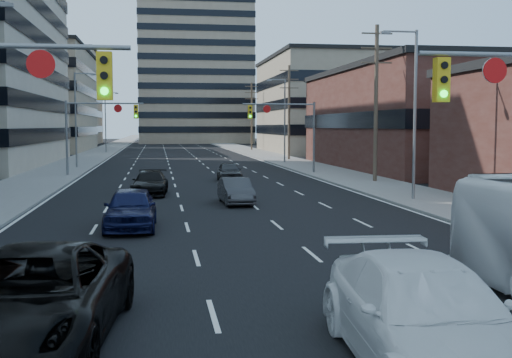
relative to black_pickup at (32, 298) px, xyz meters
The scene contains 24 objects.
road_surface 125.44m from the black_pickup, 87.62° to the left, with size 18.00×300.00×0.02m, color black.
sidewalk_left 125.49m from the black_pickup, 92.88° to the left, with size 5.00×300.00×0.15m, color slate.
sidewalk_right 126.44m from the black_pickup, 82.41° to the left, with size 5.00×300.00×0.15m, color slate.
office_left_far 97.42m from the black_pickup, 101.16° to the left, with size 20.00×30.00×16.00m, color gray.
storefront_right_mid 54.04m from the black_pickup, 57.21° to the left, with size 20.00×30.00×9.00m, color #472119.
office_right_far 88.84m from the black_pickup, 70.08° to the left, with size 22.00×28.00×14.00m, color gray.
apartment_tower 148.44m from the black_pickup, 85.59° to the left, with size 26.00×26.00×58.00m, color gray.
bg_block_left 137.54m from the black_pickup, 99.56° to the left, with size 24.00×24.00×20.00m, color #ADA089.
bg_block_right 130.83m from the black_pickup, 73.47° to the left, with size 22.00×22.00×12.00m, color gray.
signal_far_left 40.54m from the black_pickup, 93.52° to the left, with size 6.09×0.33×6.00m.
signal_far_right 42.47m from the black_pickup, 72.28° to the left, with size 6.09×0.33×6.00m.
utility_pole_block 36.17m from the black_pickup, 60.95° to the left, with size 2.20×0.28×11.00m.
utility_pole_midblock 63.93m from the black_pickup, 74.16° to the left, with size 2.20×0.28×11.00m.
utility_pole_distant 93.10m from the black_pickup, 79.21° to the left, with size 2.20×0.28×11.00m.
streetlight_left_mid 50.76m from the black_pickup, 95.83° to the left, with size 2.03×0.22×9.00m.
streetlight_left_far 85.58m from the black_pickup, 93.45° to the left, with size 2.03×0.22×9.00m.
streetlight_right_near 25.92m from the black_pickup, 52.60° to the left, with size 2.03×0.22×9.00m.
streetlight_right_far 57.62m from the black_pickup, 74.31° to the left, with size 2.03×0.22×9.00m.
black_pickup is the anchor object (origin of this frame).
white_van 6.92m from the black_pickup, 17.90° to the right, with size 2.49×6.13×1.78m, color silver.
sedan_blue 13.29m from the black_pickup, 84.73° to the left, with size 1.92×4.78×1.63m, color black.
sedan_grey_center 21.54m from the black_pickup, 73.20° to the left, with size 1.42×4.06×1.34m, color #353437.
sedan_black_far 25.70m from the black_pickup, 85.93° to the left, with size 1.95×4.80×1.39m, color black.
sedan_grey_right 34.99m from the black_pickup, 77.80° to the left, with size 1.66×4.14×1.41m, color #2F3032.
Camera 1 is at (-2.91, -7.22, 4.00)m, focal length 45.00 mm.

